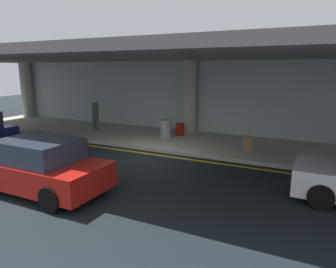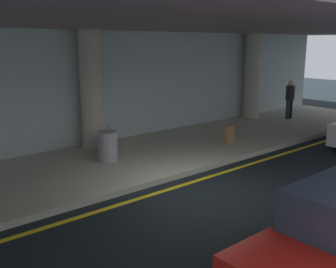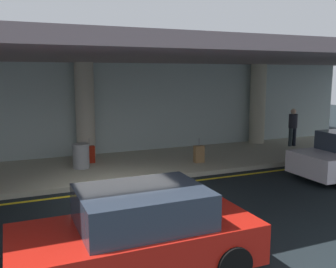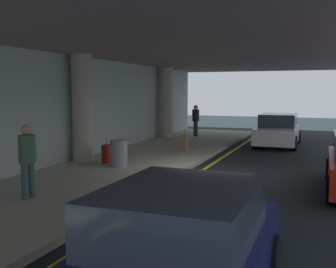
% 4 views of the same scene
% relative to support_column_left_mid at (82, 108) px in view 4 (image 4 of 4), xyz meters
% --- Properties ---
extents(ground_plane, '(60.00, 60.00, 0.00)m').
position_rel_support_column_left_mid_xyz_m(ground_plane, '(0.00, -4.76, -1.97)').
color(ground_plane, black).
extents(sidewalk, '(26.00, 4.20, 0.15)m').
position_rel_support_column_left_mid_xyz_m(sidewalk, '(0.00, -1.66, -1.90)').
color(sidewalk, '#B4B29B').
rests_on(sidewalk, ground).
extents(lane_stripe_yellow, '(26.00, 0.14, 0.01)m').
position_rel_support_column_left_mid_xyz_m(lane_stripe_yellow, '(0.00, -4.15, -1.97)').
color(lane_stripe_yellow, yellow).
rests_on(lane_stripe_yellow, ground).
extents(support_column_left_mid, '(0.72, 0.72, 3.65)m').
position_rel_support_column_left_mid_xyz_m(support_column_left_mid, '(0.00, 0.00, 0.00)').
color(support_column_left_mid, '#B2AA99').
rests_on(support_column_left_mid, sidewalk).
extents(support_column_center, '(0.72, 0.72, 3.65)m').
position_rel_support_column_left_mid_xyz_m(support_column_center, '(8.00, 0.00, 0.00)').
color(support_column_center, '#B5B099').
rests_on(support_column_center, sidewalk).
extents(ceiling_overhang, '(28.00, 13.20, 0.30)m').
position_rel_support_column_left_mid_xyz_m(ceiling_overhang, '(0.00, -2.16, 1.97)').
color(ceiling_overhang, gray).
rests_on(ceiling_overhang, support_column_far_left).
extents(terminal_back_wall, '(26.00, 0.30, 3.80)m').
position_rel_support_column_left_mid_xyz_m(terminal_back_wall, '(0.00, 0.59, -0.07)').
color(terminal_back_wall, '#A8BAB9').
rests_on(terminal_back_wall, ground).
extents(car_navy, '(4.10, 1.92, 1.50)m').
position_rel_support_column_left_mid_xyz_m(car_navy, '(-8.02, -6.32, -1.26)').
color(car_navy, '#131851').
rests_on(car_navy, ground).
extents(car_white, '(4.10, 1.92, 1.50)m').
position_rel_support_column_left_mid_xyz_m(car_white, '(7.65, -5.77, -1.26)').
color(car_white, white).
rests_on(car_white, ground).
extents(traveler_with_luggage, '(0.38, 0.38, 1.68)m').
position_rel_support_column_left_mid_xyz_m(traveler_with_luggage, '(-4.81, -1.61, -0.86)').
color(traveler_with_luggage, '#3E5555').
rests_on(traveler_with_luggage, sidewalk).
extents(person_waiting_for_ride, '(0.38, 0.38, 1.68)m').
position_rel_support_column_left_mid_xyz_m(person_waiting_for_ride, '(8.96, -1.33, -0.86)').
color(person_waiting_for_ride, '#212C2F').
rests_on(person_waiting_for_ride, sidewalk).
extents(suitcase_upright_primary, '(0.36, 0.22, 0.90)m').
position_rel_support_column_left_mid_xyz_m(suitcase_upright_primary, '(-0.08, -0.98, -1.51)').
color(suitcase_upright_primary, maroon).
rests_on(suitcase_upright_primary, sidewalk).
extents(suitcase_upright_secondary, '(0.36, 0.22, 0.90)m').
position_rel_support_column_left_mid_xyz_m(suitcase_upright_secondary, '(3.62, -2.51, -1.51)').
color(suitcase_upright_secondary, olive).
rests_on(suitcase_upright_secondary, sidewalk).
extents(trash_bin_steel, '(0.56, 0.56, 0.85)m').
position_rel_support_column_left_mid_xyz_m(trash_bin_steel, '(-0.51, -1.65, -1.40)').
color(trash_bin_steel, gray).
rests_on(trash_bin_steel, sidewalk).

